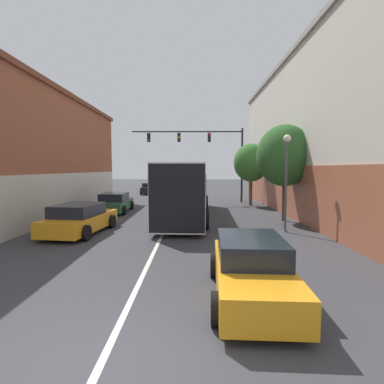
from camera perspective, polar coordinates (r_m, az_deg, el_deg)
ground_plane at (r=5.44m, az=-17.69°, el=-29.90°), size 160.00×160.00×0.00m
lane_center_line at (r=18.08m, az=-4.32°, el=-5.22°), size 0.14×39.01×0.01m
building_left_brick at (r=22.56m, az=-32.39°, el=6.35°), size 8.74×20.49×7.87m
building_right_storefront at (r=22.01m, az=27.73°, el=9.84°), size 8.27×27.47×10.36m
bus at (r=18.79m, az=-1.14°, el=0.89°), size 3.16×12.37×3.32m
hatchback_foreground at (r=7.48m, az=11.29°, el=-14.20°), size 2.12×4.30×1.39m
parked_car_left_near at (r=21.71m, az=-14.48°, el=-2.01°), size 2.11×4.47×1.36m
parked_car_left_mid at (r=36.48m, az=-7.91°, el=0.68°), size 2.04×4.34×1.34m
parked_car_left_far at (r=15.06m, az=-20.62°, el=-4.86°), size 2.59×4.66×1.41m
traffic_signal_gantry at (r=27.34m, az=2.47°, el=8.64°), size 10.02×0.36×6.67m
street_lamp at (r=14.92m, az=17.53°, el=3.78°), size 0.36×0.36×4.65m
street_tree_near at (r=18.17m, az=17.22°, el=6.63°), size 3.22×2.90×5.57m
street_tree_far at (r=25.12m, az=11.18°, el=5.47°), size 2.84×2.56×5.10m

